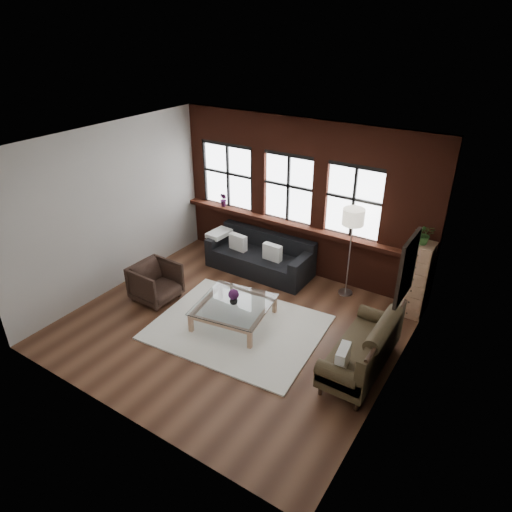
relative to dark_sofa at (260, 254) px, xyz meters
The scene contains 26 objects.
floor 2.05m from the dark_sofa, 71.16° to the right, with size 5.50×5.50×0.00m, color #452719.
ceiling 3.44m from the dark_sofa, 71.16° to the right, with size 5.50×5.50×0.00m, color white.
wall_back 1.49m from the dark_sofa, 42.79° to the left, with size 5.50×5.50×0.00m, color #AEAAA2.
wall_front 4.61m from the dark_sofa, 81.62° to the right, with size 5.50×5.50×0.00m, color #AEAAA2.
wall_left 3.08m from the dark_sofa, 137.89° to the right, with size 5.00×5.00×0.00m, color #AEAAA2.
wall_right 4.07m from the dark_sofa, 29.21° to the right, with size 5.00×5.00×0.00m, color #AEAAA2.
brick_backwall 1.46m from the dark_sofa, 39.80° to the left, with size 5.50×0.12×3.20m, color #481C11, non-canonical shape.
sill_ledge 1.01m from the dark_sofa, 34.77° to the left, with size 5.50×0.30×0.08m, color #481C11.
window_left 1.85m from the dark_sofa, 154.47° to the left, with size 1.38×0.10×1.50m, color black, non-canonical shape.
window_mid 1.50m from the dark_sofa, 57.66° to the left, with size 1.38×0.10×1.50m, color black, non-canonical shape.
window_right 2.27m from the dark_sofa, 17.46° to the left, with size 1.38×0.10×1.50m, color black, non-canonical shape.
wall_poster 4.00m from the dark_sofa, 25.41° to the right, with size 0.05×0.74×0.94m, color black, non-canonical shape.
shag_rug 2.11m from the dark_sofa, 68.32° to the right, with size 2.83×2.22×0.03m, color white.
dark_sofa is the anchor object (origin of this frame).
pillow_a 0.52m from the dark_sofa, 168.19° to the right, with size 0.40×0.14×0.34m, color silver.
pillow_b 0.43m from the dark_sofa, 15.04° to the right, with size 0.40×0.14×0.34m, color silver.
vintage_settee 3.44m from the dark_sofa, 31.10° to the right, with size 0.81×1.83×0.97m, color #372C19, non-canonical shape.
pillow_settee 3.70m from the dark_sofa, 39.17° to the right, with size 0.14×0.38×0.34m, color silver.
armchair 2.26m from the dark_sofa, 118.50° to the right, with size 0.78×0.80×0.73m, color black.
coffee_table 1.94m from the dark_sofa, 71.14° to the right, with size 1.23×1.23×0.41m, color tan, non-canonical shape.
vase 1.93m from the dark_sofa, 71.14° to the right, with size 0.15×0.15×0.16m, color #B2B2B2.
flowers 1.93m from the dark_sofa, 71.14° to the right, with size 0.19×0.19×0.19m, color #4A1947.
drawer_chest 3.19m from the dark_sofa, ahead, with size 0.44×0.44×1.42m, color tan.
potted_plant_top 3.39m from the dark_sofa, ahead, with size 0.33×0.28×0.36m, color #2D5923.
floor_lamp 1.99m from the dark_sofa, ahead, with size 0.40×0.40×1.93m, color #A5A5A8, non-canonical shape.
sill_plant 1.53m from the dark_sofa, 160.91° to the left, with size 0.18×0.14×0.32m, color #4A1947.
Camera 1 is at (3.90, -5.30, 4.86)m, focal length 32.00 mm.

